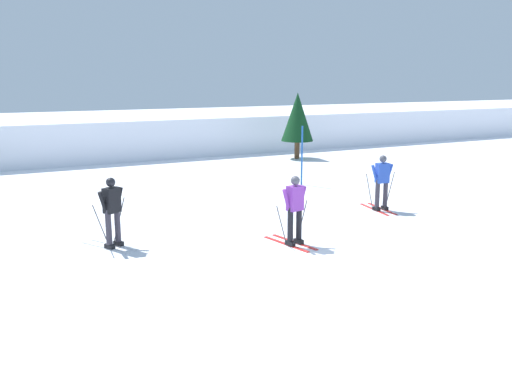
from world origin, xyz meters
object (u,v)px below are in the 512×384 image
Objects in this scene: skier_purple at (295,208)px; conifer_far_right at (297,117)px; trail_marker_pole at (302,156)px; skier_black at (112,211)px; skier_blue at (382,181)px.

conifer_far_right is at bearing 58.58° from skier_purple.
trail_marker_pole is at bearing -119.70° from conifer_far_right.
trail_marker_pole is at bearing 29.63° from skier_black.
trail_marker_pole is at bearing 57.03° from skier_purple.
skier_blue is at bearing 23.43° from skier_purple.
conifer_far_right reaches higher than skier_purple.
skier_black is 9.34m from trail_marker_pole.
skier_purple is 0.52× the size of conifer_far_right.
skier_black is 8.13m from skier_blue.
skier_black is 1.00× the size of skier_purple.
skier_blue is at bearing 0.19° from skier_black.
skier_black is 4.35m from skier_purple.
skier_purple is (3.97, -1.78, -0.00)m from skier_black.
skier_purple is (-4.16, -1.80, -0.00)m from skier_blue.
skier_black is at bearing 155.87° from skier_purple.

